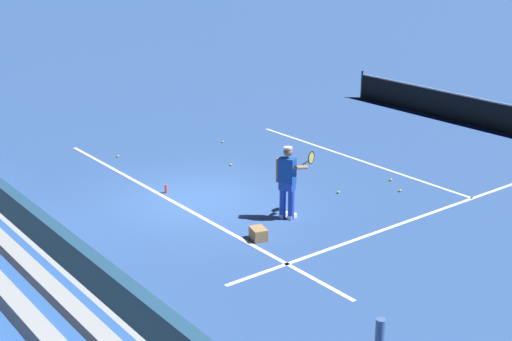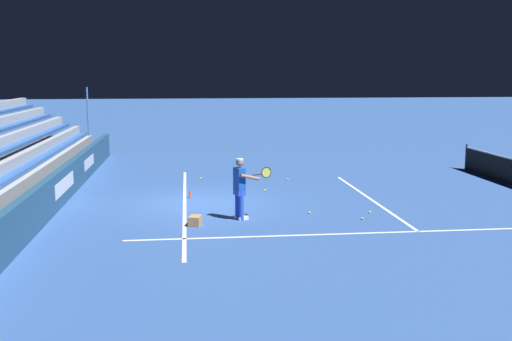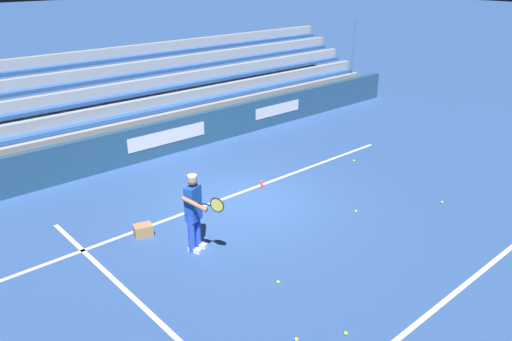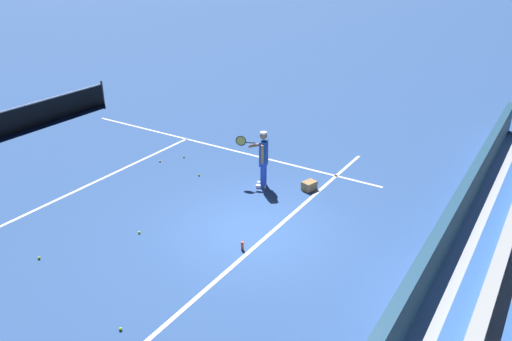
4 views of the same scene
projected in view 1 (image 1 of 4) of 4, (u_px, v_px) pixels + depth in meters
ground_plane at (195, 200)px, 17.55m from camera, size 160.00×160.00×0.00m
court_baseline_white at (178, 204)px, 17.26m from camera, size 12.00×0.10×0.01m
court_sideline_white at (433, 212)px, 16.78m from camera, size 0.10×12.00×0.01m
court_service_line_white at (354, 158)px, 20.73m from camera, size 8.22×0.10×0.01m
back_wall_sponsor_board at (20, 221)px, 14.88m from camera, size 22.98×0.25×1.10m
tennis_player at (288, 181)px, 16.17m from camera, size 0.57×1.08×1.71m
ball_box_cardboard at (258, 234)px, 15.27m from camera, size 0.47×0.40×0.26m
tennis_ball_far_right at (118, 156)px, 20.84m from camera, size 0.07×0.07×0.07m
tennis_ball_far_left at (338, 192)px, 17.97m from camera, size 0.07×0.07×0.07m
tennis_ball_by_box at (223, 142)px, 22.26m from camera, size 0.07×0.07×0.07m
tennis_ball_on_baseline at (231, 165)px, 20.07m from camera, size 0.07×0.07×0.07m
tennis_ball_midcourt at (391, 180)px, 18.87m from camera, size 0.07×0.07×0.07m
tennis_ball_stray_back at (400, 191)px, 18.08m from camera, size 0.07×0.07×0.07m
water_bottle at (166, 189)px, 17.98m from camera, size 0.07×0.07×0.22m
tennis_net at (480, 112)px, 23.99m from camera, size 11.09×0.09×1.07m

